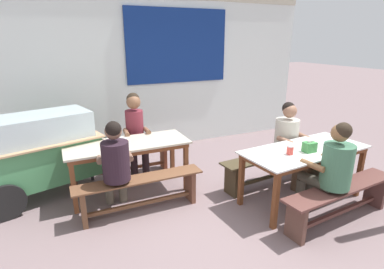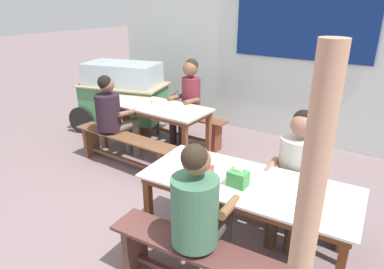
% 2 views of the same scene
% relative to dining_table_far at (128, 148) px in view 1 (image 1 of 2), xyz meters
% --- Properties ---
extents(ground_plane, '(40.00, 40.00, 0.00)m').
position_rel_dining_table_far_xyz_m(ground_plane, '(1.10, -1.10, -0.68)').
color(ground_plane, slate).
extents(backdrop_wall, '(6.44, 0.23, 3.06)m').
position_rel_dining_table_far_xyz_m(backdrop_wall, '(1.11, 1.77, 0.92)').
color(backdrop_wall, silver).
rests_on(backdrop_wall, ground_plane).
extents(dining_table_far, '(1.70, 0.68, 0.76)m').
position_rel_dining_table_far_xyz_m(dining_table_far, '(0.00, 0.00, 0.00)').
color(dining_table_far, beige).
rests_on(dining_table_far, ground_plane).
extents(dining_table_near, '(1.81, 0.89, 0.76)m').
position_rel_dining_table_far_xyz_m(dining_table_near, '(2.09, -1.22, 0.00)').
color(dining_table_near, silver).
rests_on(dining_table_near, ground_plane).
extents(bench_far_back, '(1.69, 0.24, 0.47)m').
position_rel_dining_table_far_xyz_m(bench_far_back, '(0.00, 0.59, -0.38)').
color(bench_far_back, brown).
rests_on(bench_far_back, ground_plane).
extents(bench_far_front, '(1.64, 0.28, 0.47)m').
position_rel_dining_table_far_xyz_m(bench_far_front, '(-0.00, -0.59, -0.38)').
color(bench_far_front, brown).
rests_on(bench_far_front, ground_plane).
extents(bench_near_back, '(1.76, 0.45, 0.47)m').
position_rel_dining_table_far_xyz_m(bench_near_back, '(2.04, -0.63, -0.37)').
color(bench_near_back, '#413722').
rests_on(bench_near_back, ground_plane).
extents(bench_near_front, '(1.75, 0.45, 0.47)m').
position_rel_dining_table_far_xyz_m(bench_near_front, '(2.14, -1.80, -0.36)').
color(bench_near_front, brown).
rests_on(bench_near_front, ground_plane).
extents(food_cart, '(1.88, 1.23, 1.17)m').
position_rel_dining_table_far_xyz_m(food_cart, '(-1.07, 0.45, -0.01)').
color(food_cart, '#488F59').
rests_on(food_cart, ground_plane).
extents(person_right_near_table, '(0.48, 0.57, 1.25)m').
position_rel_dining_table_far_xyz_m(person_right_near_table, '(2.30, -0.67, 0.04)').
color(person_right_near_table, '#4C3929').
rests_on(person_right_near_table, ground_plane).
extents(person_left_back_turned, '(0.46, 0.60, 1.25)m').
position_rel_dining_table_far_xyz_m(person_left_back_turned, '(-0.27, -0.51, 0.03)').
color(person_left_back_turned, '#655E4F').
rests_on(person_left_back_turned, ground_plane).
extents(person_center_facing, '(0.42, 0.52, 1.35)m').
position_rel_dining_table_far_xyz_m(person_center_facing, '(0.25, 0.52, 0.10)').
color(person_center_facing, '#2A1D22').
rests_on(person_center_facing, ground_plane).
extents(person_near_front, '(0.48, 0.61, 1.28)m').
position_rel_dining_table_far_xyz_m(person_near_front, '(1.96, -1.74, 0.05)').
color(person_near_front, '#403D32').
rests_on(person_near_front, ground_plane).
extents(tissue_box, '(0.15, 0.12, 0.15)m').
position_rel_dining_table_far_xyz_m(tissue_box, '(2.05, -1.32, 0.14)').
color(tissue_box, '#3E8C45').
rests_on(tissue_box, dining_table_near).
extents(condiment_jar, '(0.08, 0.08, 0.12)m').
position_rel_dining_table_far_xyz_m(condiment_jar, '(1.76, -1.29, 0.13)').
color(condiment_jar, '#DE463D').
rests_on(condiment_jar, dining_table_near).
extents(soup_bowl, '(0.12, 0.12, 0.04)m').
position_rel_dining_table_far_xyz_m(soup_bowl, '(-0.04, 0.10, 0.10)').
color(soup_bowl, silver).
rests_on(soup_bowl, dining_table_far).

